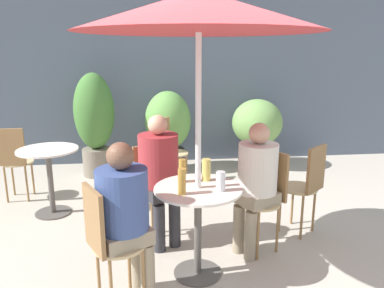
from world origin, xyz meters
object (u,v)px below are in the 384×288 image
(cafe_table_far, at_px, (49,167))
(beer_glass_1, at_px, (182,182))
(seated_person_2, at_px, (125,210))
(beer_glass_3, at_px, (206,170))
(potted_plant_0, at_px, (95,120))
(bistro_chair_5, at_px, (14,157))
(potted_plant_2, at_px, (257,126))
(bistro_chair_3, at_px, (307,181))
(bistro_chair_4, at_px, (168,146))
(bistro_chair_2, at_px, (106,237))
(bistro_chair_0, at_px, (267,191))
(seated_person_1, at_px, (159,170))
(umbrella, at_px, (199,12))
(beer_glass_2, at_px, (221,181))
(beer_glass_0, at_px, (182,171))
(bistro_chair_1, at_px, (153,183))
(cafe_table_near, at_px, (198,211))
(potted_plant_1, at_px, (168,127))
(seated_person_0, at_px, (256,177))

(cafe_table_far, relative_size, beer_glass_1, 3.80)
(seated_person_2, height_order, beer_glass_3, seated_person_2)
(potted_plant_0, bearing_deg, beer_glass_3, -64.18)
(potted_plant_0, bearing_deg, beer_glass_1, -70.42)
(bistro_chair_5, bearing_deg, potted_plant_2, -162.60)
(bistro_chair_3, bearing_deg, bistro_chair_4, -89.58)
(beer_glass_3, bearing_deg, bistro_chair_2, -146.45)
(bistro_chair_0, bearing_deg, bistro_chair_3, 86.74)
(seated_person_1, relative_size, beer_glass_1, 6.25)
(seated_person_1, xyz_separation_m, seated_person_2, (-0.26, -0.83, -0.02))
(beer_glass_1, xyz_separation_m, umbrella, (0.14, 0.12, 1.19))
(beer_glass_2, bearing_deg, beer_glass_3, 106.12)
(beer_glass_2, bearing_deg, umbrella, 151.47)
(bistro_chair_3, relative_size, beer_glass_0, 4.83)
(cafe_table_far, xyz_separation_m, bistro_chair_1, (1.12, -0.69, 0.02))
(bistro_chair_4, relative_size, beer_glass_1, 4.66)
(potted_plant_2, height_order, umbrella, umbrella)
(bistro_chair_0, relative_size, bistro_chair_5, 1.00)
(bistro_chair_2, height_order, bistro_chair_3, same)
(cafe_table_near, xyz_separation_m, potted_plant_0, (-1.13, 2.68, 0.27))
(bistro_chair_4, xyz_separation_m, umbrella, (0.11, -2.10, 1.49))
(seated_person_2, bearing_deg, potted_plant_0, -16.02)
(beer_glass_3, distance_m, potted_plant_2, 2.88)
(bistro_chair_4, distance_m, beer_glass_1, 2.24)
(bistro_chair_5, relative_size, seated_person_2, 0.77)
(seated_person_2, xyz_separation_m, potted_plant_0, (-0.59, 2.96, 0.11))
(potted_plant_2, distance_m, umbrella, 3.36)
(potted_plant_1, bearing_deg, bistro_chair_2, -100.74)
(bistro_chair_5, xyz_separation_m, potted_plant_2, (3.25, 1.00, 0.10))
(potted_plant_1, bearing_deg, bistro_chair_0, -72.65)
(cafe_table_near, height_order, bistro_chair_5, bistro_chair_5)
(beer_glass_2, bearing_deg, seated_person_0, 43.61)
(cafe_table_far, bearing_deg, beer_glass_1, -48.08)
(bistro_chair_5, xyz_separation_m, seated_person_2, (1.42, -2.05, 0.16))
(beer_glass_1, relative_size, beer_glass_3, 1.08)
(beer_glass_0, bearing_deg, bistro_chair_4, 90.16)
(seated_person_2, distance_m, potted_plant_2, 3.56)
(seated_person_2, bearing_deg, bistro_chair_3, -90.89)
(bistro_chair_1, relative_size, beer_glass_3, 5.05)
(potted_plant_2, bearing_deg, seated_person_0, -106.54)
(bistro_chair_4, distance_m, potted_plant_1, 0.68)
(cafe_table_near, height_order, beer_glass_2, beer_glass_2)
(umbrella, bearing_deg, cafe_table_near, 82.87)
(bistro_chair_0, relative_size, seated_person_1, 0.74)
(potted_plant_0, xyz_separation_m, umbrella, (1.13, -2.68, 1.22))
(bistro_chair_0, distance_m, beer_glass_1, 0.98)
(potted_plant_1, height_order, umbrella, umbrella)
(bistro_chair_5, xyz_separation_m, beer_glass_3, (2.05, -1.62, 0.28))
(beer_glass_0, height_order, umbrella, umbrella)
(seated_person_0, bearing_deg, cafe_table_near, -90.00)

